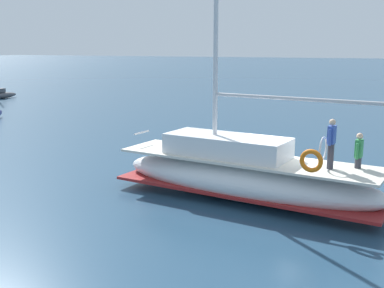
% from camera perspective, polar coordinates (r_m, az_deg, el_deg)
% --- Properties ---
extents(ground_plane, '(400.00, 400.00, 0.00)m').
position_cam_1_polar(ground_plane, '(17.53, 10.19, -6.02)').
color(ground_plane, navy).
extents(main_sailboat, '(3.61, 9.83, 12.05)m').
position_cam_1_polar(main_sailboat, '(16.72, 6.07, -3.55)').
color(main_sailboat, silver).
rests_on(main_sailboat, ground).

